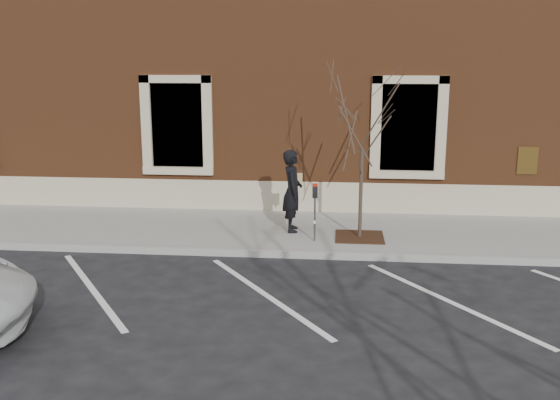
# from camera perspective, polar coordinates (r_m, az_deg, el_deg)

# --- Properties ---
(ground) EXTENTS (120.00, 120.00, 0.00)m
(ground) POSITION_cam_1_polar(r_m,az_deg,el_deg) (13.30, -0.25, -5.20)
(ground) COLOR #28282B
(ground) RESTS_ON ground
(sidewalk_near) EXTENTS (40.00, 3.50, 0.15)m
(sidewalk_near) POSITION_cam_1_polar(r_m,az_deg,el_deg) (14.95, 0.42, -2.87)
(sidewalk_near) COLOR gray
(sidewalk_near) RESTS_ON ground
(curb_near) EXTENTS (40.00, 0.12, 0.15)m
(curb_near) POSITION_cam_1_polar(r_m,az_deg,el_deg) (13.23, -0.27, -4.95)
(curb_near) COLOR #9E9E99
(curb_near) RESTS_ON ground
(parking_stripes) EXTENTS (28.00, 4.40, 0.01)m
(parking_stripes) POSITION_cam_1_polar(r_m,az_deg,el_deg) (11.24, -1.39, -8.62)
(parking_stripes) COLOR silver
(parking_stripes) RESTS_ON ground
(building_civic) EXTENTS (40.00, 8.62, 8.00)m
(building_civic) POSITION_cam_1_polar(r_m,az_deg,el_deg) (20.37, 1.98, 12.45)
(building_civic) COLOR brown
(building_civic) RESTS_ON ground
(man) EXTENTS (0.53, 0.74, 1.92)m
(man) POSITION_cam_1_polar(r_m,az_deg,el_deg) (14.48, 1.13, 0.84)
(man) COLOR black
(man) RESTS_ON sidewalk_near
(parking_meter) EXTENTS (0.12, 0.09, 1.30)m
(parking_meter) POSITION_cam_1_polar(r_m,az_deg,el_deg) (13.69, 3.22, -0.13)
(parking_meter) COLOR #595B60
(parking_meter) RESTS_ON sidewalk_near
(tree_grate) EXTENTS (1.09, 1.09, 0.03)m
(tree_grate) POSITION_cam_1_polar(r_m,az_deg,el_deg) (14.27, 7.28, -3.36)
(tree_grate) COLOR #391D12
(tree_grate) RESTS_ON sidewalk_near
(sapling) EXTENTS (2.20, 2.20, 3.66)m
(sapling) POSITION_cam_1_polar(r_m,az_deg,el_deg) (13.79, 7.58, 6.86)
(sapling) COLOR #3E2C25
(sapling) RESTS_ON sidewalk_near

